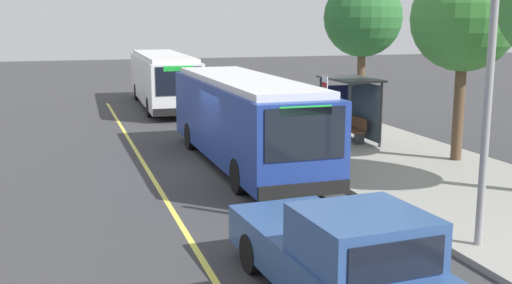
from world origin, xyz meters
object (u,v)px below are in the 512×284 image
object	(u,v)px
transit_bus_main	(245,118)
pickup_truck	(340,257)
transit_bus_second	(163,78)
route_sign_post	(325,105)
pedestrian_commuter	(307,114)
waiting_bench	(353,129)

from	to	relation	value
transit_bus_main	pickup_truck	size ratio (longest dim) A/B	1.94
transit_bus_second	route_sign_post	world-z (taller)	same
route_sign_post	pedestrian_commuter	xyz separation A→B (m)	(-3.66, 0.84, -0.84)
pedestrian_commuter	pickup_truck	bearing A→B (deg)	-19.73
transit_bus_second	pedestrian_commuter	world-z (taller)	transit_bus_second
transit_bus_second	pickup_truck	world-z (taller)	transit_bus_second
transit_bus_main	transit_bus_second	world-z (taller)	same
waiting_bench	pedestrian_commuter	xyz separation A→B (m)	(-1.23, -1.44, 0.48)
waiting_bench	transit_bus_main	bearing A→B (deg)	-66.99
transit_bus_second	pedestrian_commuter	size ratio (longest dim) A/B	6.99
waiting_bench	pedestrian_commuter	size ratio (longest dim) A/B	0.95
waiting_bench	route_sign_post	distance (m)	3.59
transit_bus_main	pedestrian_commuter	distance (m)	4.93
pickup_truck	route_sign_post	xyz separation A→B (m)	(-10.26, 4.15, 1.10)
waiting_bench	route_sign_post	bearing A→B (deg)	-43.09
pedestrian_commuter	transit_bus_main	bearing A→B (deg)	-46.83
transit_bus_main	route_sign_post	distance (m)	2.78
pickup_truck	pedestrian_commuter	world-z (taller)	pickup_truck
transit_bus_main	pedestrian_commuter	xyz separation A→B (m)	(-3.36, 3.58, -0.50)
route_sign_post	pickup_truck	bearing A→B (deg)	-22.04
route_sign_post	pedestrian_commuter	size ratio (longest dim) A/B	1.66
pickup_truck	route_sign_post	size ratio (longest dim) A/B	1.97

